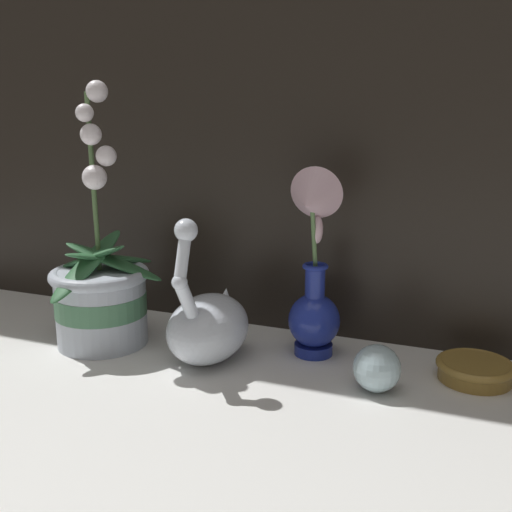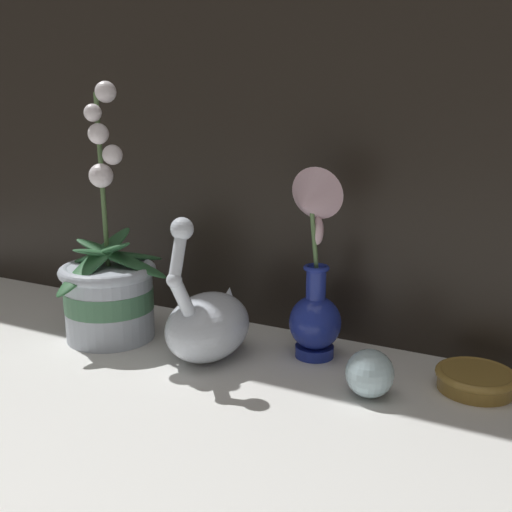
{
  "view_description": "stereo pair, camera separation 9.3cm",
  "coord_description": "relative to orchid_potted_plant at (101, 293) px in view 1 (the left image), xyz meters",
  "views": [
    {
      "loc": [
        0.31,
        -0.7,
        0.39
      ],
      "look_at": [
        -0.02,
        0.14,
        0.17
      ],
      "focal_mm": 42.0,
      "sensor_mm": 36.0,
      "label": 1
    },
    {
      "loc": [
        0.4,
        -0.66,
        0.39
      ],
      "look_at": [
        -0.02,
        0.14,
        0.17
      ],
      "focal_mm": 42.0,
      "sensor_mm": 36.0,
      "label": 2
    }
  ],
  "objects": [
    {
      "name": "amber_dish",
      "position": [
        0.6,
        0.08,
        -0.07
      ],
      "size": [
        0.11,
        0.11,
        0.03
      ],
      "color": "olive",
      "rests_on": "ground_plane"
    },
    {
      "name": "glass_sphere",
      "position": [
        0.47,
        -0.01,
        -0.06
      ],
      "size": [
        0.07,
        0.07,
        0.07
      ],
      "color": "silver",
      "rests_on": "ground_plane"
    },
    {
      "name": "swan_figurine",
      "position": [
        0.2,
        0.01,
        -0.03
      ],
      "size": [
        0.12,
        0.2,
        0.24
      ],
      "color": "silver",
      "rests_on": "ground_plane"
    },
    {
      "name": "orchid_potted_plant",
      "position": [
        0.0,
        0.0,
        0.0
      ],
      "size": [
        0.23,
        0.23,
        0.43
      ],
      "color": "#B2BCCC",
      "rests_on": "ground_plane"
    },
    {
      "name": "blue_vase",
      "position": [
        0.35,
        0.08,
        0.04
      ],
      "size": [
        0.08,
        0.11,
        0.31
      ],
      "color": "navy",
      "rests_on": "ground_plane"
    },
    {
      "name": "ground_plane",
      "position": [
        0.29,
        -0.09,
        -0.09
      ],
      "size": [
        2.8,
        2.8,
        0.0
      ],
      "primitive_type": "plane",
      "color": "silver"
    }
  ]
}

